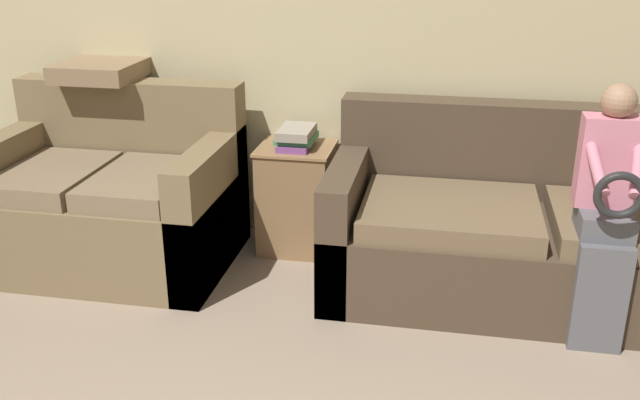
{
  "coord_description": "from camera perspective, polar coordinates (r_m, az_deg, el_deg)",
  "views": [
    {
      "loc": [
        0.62,
        -1.04,
        1.85
      ],
      "look_at": [
        0.07,
        1.82,
        0.71
      ],
      "focal_mm": 40.0,
      "sensor_mm": 36.0,
      "label": 1
    }
  ],
  "objects": [
    {
      "name": "child_left_seated",
      "position": [
        3.45,
        21.99,
        -0.54
      ],
      "size": [
        0.28,
        0.37,
        1.2
      ],
      "color": "#56565B",
      "rests_on": "ground_plane"
    },
    {
      "name": "couch_main",
      "position": [
        3.92,
        17.18,
        -2.59
      ],
      "size": [
        2.21,
        0.97,
        0.94
      ],
      "color": "#473828",
      "rests_on": "ground_plane"
    },
    {
      "name": "book_stack",
      "position": [
        4.11,
        -1.91,
        5.05
      ],
      "size": [
        0.22,
        0.29,
        0.12
      ],
      "color": "#7A4284",
      "rests_on": "side_shelf"
    },
    {
      "name": "throw_pillow",
      "position": [
        4.44,
        -17.19,
        9.87
      ],
      "size": [
        0.45,
        0.45,
        0.1
      ],
      "color": "#846B4C",
      "rests_on": "couch_side"
    },
    {
      "name": "wall_back",
      "position": [
        4.19,
        2.33,
        13.42
      ],
      "size": [
        7.62,
        0.06,
        2.55
      ],
      "color": "#C6B789",
      "rests_on": "ground_plane"
    },
    {
      "name": "side_shelf",
      "position": [
        4.23,
        -1.89,
        0.25
      ],
      "size": [
        0.43,
        0.4,
        0.64
      ],
      "color": "olive",
      "rests_on": "ground_plane"
    },
    {
      "name": "couch_side",
      "position": [
        4.26,
        -16.25,
        -0.14
      ],
      "size": [
        1.37,
        0.96,
        0.99
      ],
      "color": "brown",
      "rests_on": "ground_plane"
    }
  ]
}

